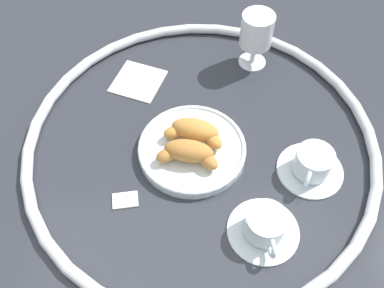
% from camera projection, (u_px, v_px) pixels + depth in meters
% --- Properties ---
extents(ground_plane, '(2.20, 2.20, 0.00)m').
position_uv_depth(ground_plane, '(201.00, 144.00, 0.91)').
color(ground_plane, '#2D3038').
extents(table_chrome_rim, '(0.75, 0.75, 0.02)m').
position_uv_depth(table_chrome_rim, '(201.00, 141.00, 0.90)').
color(table_chrome_rim, silver).
rests_on(table_chrome_rim, ground_plane).
extents(pastry_plate, '(0.23, 0.23, 0.02)m').
position_uv_depth(pastry_plate, '(192.00, 149.00, 0.89)').
color(pastry_plate, silver).
rests_on(pastry_plate, ground_plane).
extents(croissant_large, '(0.13, 0.09, 0.04)m').
position_uv_depth(croissant_large, '(195.00, 131.00, 0.88)').
color(croissant_large, '#CC893D').
rests_on(croissant_large, pastry_plate).
extents(croissant_small, '(0.13, 0.08, 0.04)m').
position_uv_depth(croissant_small, '(188.00, 153.00, 0.85)').
color(croissant_small, '#BC7A38').
rests_on(croissant_small, pastry_plate).
extents(coffee_cup_near, '(0.14, 0.14, 0.06)m').
position_uv_depth(coffee_cup_near, '(265.00, 226.00, 0.77)').
color(coffee_cup_near, silver).
rests_on(coffee_cup_near, ground_plane).
extents(coffee_cup_far, '(0.14, 0.14, 0.06)m').
position_uv_depth(coffee_cup_far, '(312.00, 165.00, 0.85)').
color(coffee_cup_far, silver).
rests_on(coffee_cup_far, ground_plane).
extents(juice_glass_left, '(0.08, 0.08, 0.14)m').
position_uv_depth(juice_glass_left, '(257.00, 33.00, 0.98)').
color(juice_glass_left, white).
rests_on(juice_glass_left, ground_plane).
extents(sugar_packet, '(0.05, 0.04, 0.01)m').
position_uv_depth(sugar_packet, '(125.00, 200.00, 0.83)').
color(sugar_packet, white).
rests_on(sugar_packet, ground_plane).
extents(folded_napkin, '(0.15, 0.15, 0.01)m').
position_uv_depth(folded_napkin, '(138.00, 81.00, 1.02)').
color(folded_napkin, silver).
rests_on(folded_napkin, ground_plane).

